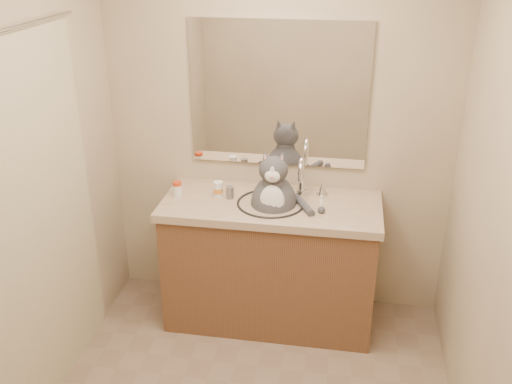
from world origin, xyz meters
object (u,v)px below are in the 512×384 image
(pill_bottle_redcap, at_px, (177,189))
(pill_bottle_orange, at_px, (218,189))
(grey_canister, at_px, (230,193))
(cat, at_px, (274,201))

(pill_bottle_redcap, relative_size, pill_bottle_orange, 0.99)
(pill_bottle_orange, bearing_deg, grey_canister, -12.75)
(pill_bottle_redcap, height_order, pill_bottle_orange, pill_bottle_orange)
(cat, bearing_deg, pill_bottle_orange, 168.37)
(cat, relative_size, pill_bottle_redcap, 5.87)
(grey_canister, bearing_deg, pill_bottle_orange, 167.25)
(pill_bottle_orange, height_order, grey_canister, pill_bottle_orange)
(pill_bottle_orange, distance_m, grey_canister, 0.08)
(pill_bottle_redcap, height_order, grey_canister, pill_bottle_redcap)
(cat, distance_m, pill_bottle_redcap, 0.61)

